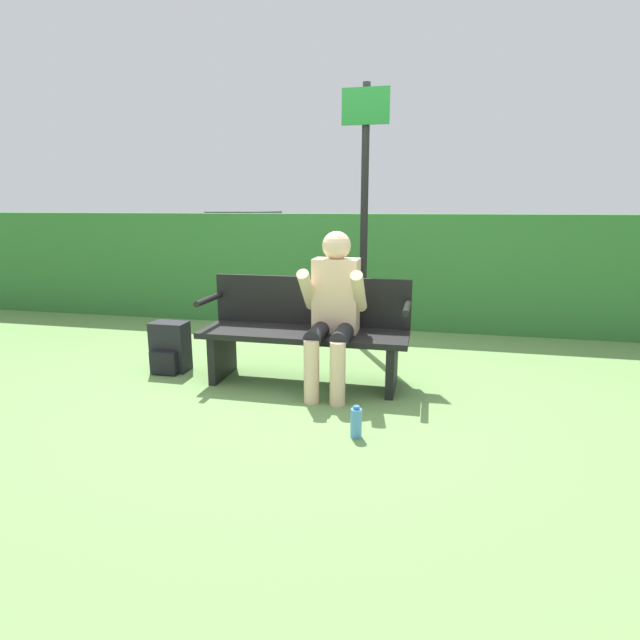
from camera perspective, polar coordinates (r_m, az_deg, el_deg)
The scene contains 8 objects.
ground_plane at distance 4.00m, azimuth -1.81°, elevation -7.19°, with size 40.00×40.00×0.00m, color #668E4C.
hedge_back at distance 5.88m, azimuth 3.26°, elevation 5.76°, with size 12.00×0.45×1.29m.
park_bench at distance 3.93m, azimuth -1.62°, elevation -1.18°, with size 1.61×0.50×0.82m.
person_seated at distance 3.72m, azimuth 1.56°, elevation 1.68°, with size 0.48×0.59×1.19m.
backpack at distance 4.41m, azimuth -16.80°, elevation -3.10°, with size 0.30×0.25×0.42m.
water_bottle at distance 3.09m, azimuth 4.15°, elevation -11.61°, with size 0.07×0.07×0.20m.
signpost at distance 4.75m, azimuth 5.09°, elevation 13.55°, with size 0.42×0.09×2.44m.
parked_car at distance 16.33m, azimuth -8.51°, elevation 10.06°, with size 2.28×4.71×1.20m.
Camera 1 is at (0.93, -3.64, 1.37)m, focal length 28.00 mm.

